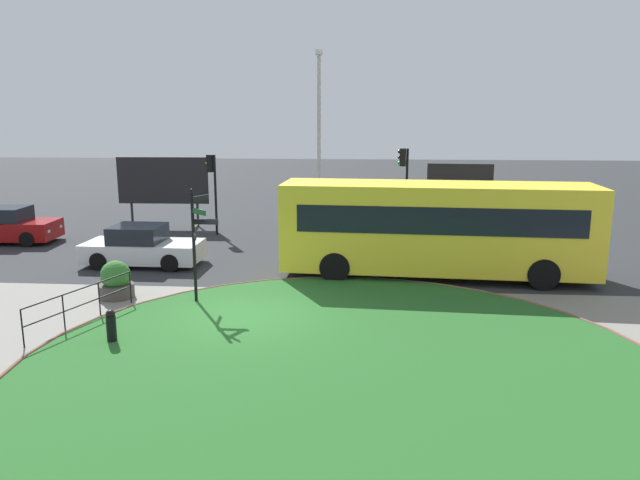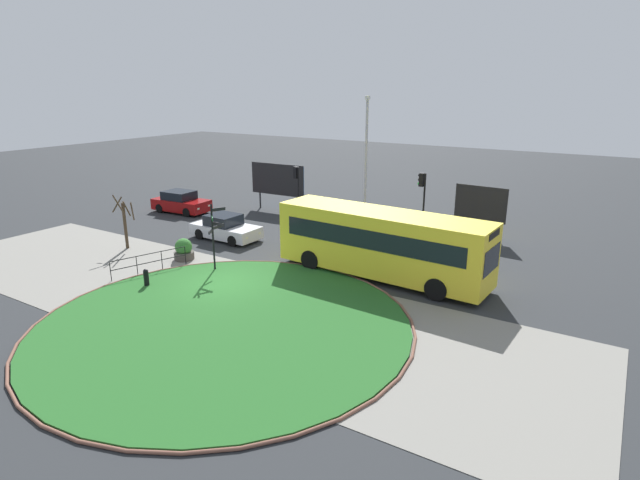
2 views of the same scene
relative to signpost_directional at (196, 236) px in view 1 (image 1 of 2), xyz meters
name	(u,v)px [view 1 (image 1 of 2)]	position (x,y,z in m)	size (l,w,h in m)	color
ground	(243,318)	(1.53, -1.15, -2.01)	(120.00, 120.00, 0.00)	#282B2D
sidewalk_paving	(230,340)	(1.53, -2.75, -2.00)	(32.00, 8.80, 0.02)	gray
grass_island	(343,367)	(4.35, -4.25, -1.96)	(14.15, 14.15, 0.10)	#235B23
grass_kerb_ring	(343,367)	(4.35, -4.25, -1.96)	(14.46, 14.46, 0.11)	brown
signpost_directional	(196,236)	(0.00, 0.00, 0.00)	(0.81, 1.17, 3.38)	black
bollard_foreground	(111,327)	(-1.21, -3.23, -1.56)	(0.23, 0.23, 0.87)	black
railing_grass_edge	(82,301)	(-2.58, -1.87, -1.38)	(1.24, 3.55, 0.97)	black
bus_yellow	(436,227)	(7.18, 3.57, -0.31)	(10.42, 3.06, 3.17)	yellow
car_near_lane	(142,247)	(-3.32, 4.40, -1.35)	(4.24, 2.00, 1.47)	silver
car_far_lane	(6,226)	(-10.61, 7.81, -1.30)	(4.25, 2.13, 1.54)	maroon
traffic_light_near	(212,176)	(-2.13, 10.21, 0.67)	(0.49, 0.31, 3.65)	black
traffic_light_far	(404,173)	(6.51, 10.43, 0.88)	(0.49, 0.26, 3.95)	black
lamppost_tall	(319,138)	(2.69, 10.69, 2.37)	(0.32, 0.32, 8.18)	#B7B7BC
billboard_left	(163,181)	(-5.03, 12.01, 0.21)	(4.46, 0.29, 3.41)	black
billboard_right	(459,187)	(9.34, 12.70, 0.00)	(3.11, 0.37, 3.12)	black
planter_near_signpost	(116,282)	(-2.63, 0.40, -1.50)	(1.03, 1.03, 1.15)	#47423D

